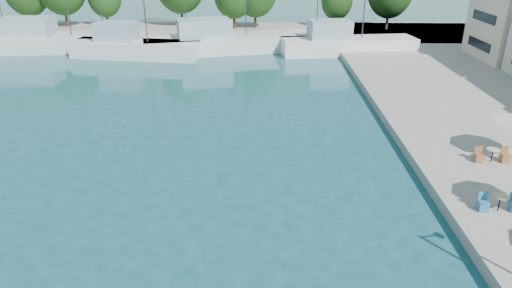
{
  "coord_description": "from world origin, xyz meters",
  "views": [
    {
      "loc": [
        -2.18,
        3.29,
        11.43
      ],
      "look_at": [
        -2.74,
        26.0,
        1.52
      ],
      "focal_mm": 32.0,
      "sensor_mm": 36.0,
      "label": 1
    }
  ],
  "objects_px": {
    "trawler_01": "(49,41)",
    "trawler_03": "(225,42)",
    "trawler_02": "(133,48)",
    "trawler_04": "(345,44)"
  },
  "relations": [
    {
      "from": "trawler_02",
      "to": "trawler_03",
      "type": "bearing_deg",
      "value": 25.8
    },
    {
      "from": "trawler_01",
      "to": "trawler_03",
      "type": "bearing_deg",
      "value": -5.83
    },
    {
      "from": "trawler_03",
      "to": "trawler_04",
      "type": "distance_m",
      "value": 13.76
    },
    {
      "from": "trawler_02",
      "to": "trawler_03",
      "type": "distance_m",
      "value": 10.51
    },
    {
      "from": "trawler_01",
      "to": "trawler_03",
      "type": "xyz_separation_m",
      "value": [
        20.8,
        -0.07,
        0.0
      ]
    },
    {
      "from": "trawler_02",
      "to": "trawler_04",
      "type": "distance_m",
      "value": 23.84
    },
    {
      "from": "trawler_01",
      "to": "trawler_02",
      "type": "relative_size",
      "value": 1.5
    },
    {
      "from": "trawler_01",
      "to": "trawler_04",
      "type": "relative_size",
      "value": 1.39
    },
    {
      "from": "trawler_02",
      "to": "trawler_03",
      "type": "xyz_separation_m",
      "value": [
        9.99,
        3.28,
        -0.0
      ]
    },
    {
      "from": "trawler_01",
      "to": "trawler_02",
      "type": "distance_m",
      "value": 11.32
    }
  ]
}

